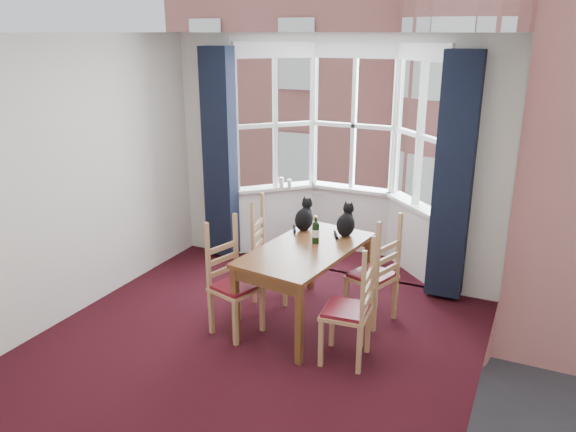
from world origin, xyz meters
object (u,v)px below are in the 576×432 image
Objects in this scene: candle_tall at (281,182)px; chair_left_near at (230,285)px; chair_right_far at (379,279)px; chair_right_near at (356,313)px; cat_left at (304,217)px; cat_right at (346,223)px; candle_short at (289,183)px; wine_bottle at (316,231)px; chair_left_far at (266,257)px; dining_table at (306,257)px.

chair_left_near is at bearing -77.48° from candle_tall.
chair_right_far is at bearing -38.55° from candle_tall.
chair_right_near is at bearing -50.79° from candle_tall.
chair_left_near is 1.11m from cat_left.
candle_tall is (-1.31, 1.18, -0.00)m from cat_right.
candle_short is (-1.21, 1.21, -0.01)m from cat_right.
wine_bottle is (-0.63, -0.14, 0.45)m from chair_right_far.
chair_left_far is at bearing 147.84° from chair_right_near.
candle_tall is at bearing 125.27° from cat_left.
chair_right_near is 2.84m from candle_tall.
candle_tall is (-1.75, 1.40, 0.46)m from chair_right_far.
cat_left reaches higher than dining_table.
cat_left is 3.26× the size of candle_short.
chair_left_far is 1.00× the size of chair_right_near.
chair_right_near is 2.80m from candle_short.
cat_left is 1.01× the size of cat_right.
candle_tall is 1.20× the size of candle_short.
chair_left_near is at bearing -142.94° from dining_table.
chair_left_far reaches higher than dining_table.
candle_short is (-0.98, 1.71, 0.22)m from dining_table.
chair_left_far is 1.00× the size of chair_right_far.
dining_table is 1.72× the size of chair_right_far.
chair_left_near is at bearing -80.25° from candle_short.
chair_left_far is (-0.62, 0.34, -0.23)m from dining_table.
dining_table is 0.80m from chair_left_near.
chair_left_near is at bearing -131.12° from cat_right.
candle_short reaches higher than chair_left_far.
candle_short is (-1.01, 1.56, -0.00)m from wine_bottle.
chair_left_far is 2.58× the size of cat_left.
cat_right is at bearing 48.88° from chair_left_near.
chair_left_far is (-0.01, 0.80, 0.00)m from chair_left_near.
chair_right_near is at bearing -32.16° from chair_left_far.
chair_right_near is at bearing -44.37° from wine_bottle.
dining_table is at bearing -102.10° from wine_bottle.
cat_right is (0.46, 0.02, -0.00)m from cat_left.
candle_tall is at bearing 137.94° from cat_right.
wine_bottle is at bearing -56.97° from candle_short.
cat_left is (-0.90, 0.19, 0.46)m from chair_right_far.
cat_left is 1.26× the size of wine_bottle.
chair_left_near is 2.25m from candle_short.
chair_left_far is 8.41× the size of candle_short.
candle_tall reaches higher than chair_left_near.
candle_tall reaches higher than chair_left_far.
dining_table is 1.72× the size of chair_right_near.
cat_left reaches higher than chair_right_far.
chair_left_far and chair_right_near have the same top height.
chair_left_near is 3.25× the size of wine_bottle.
dining_table is 0.74m from chair_left_far.
chair_right_near is 1.02m from wine_bottle.
candle_tall reaches higher than chair_right_far.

